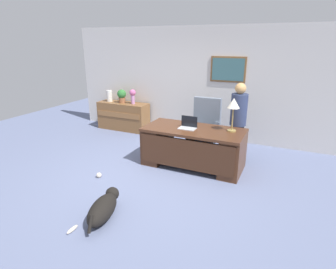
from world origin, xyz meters
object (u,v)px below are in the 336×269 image
Objects in this scene: credenza at (123,116)px; laptop at (188,125)px; dog_toy_ball at (99,175)px; vase_empty at (109,96)px; armchair at (204,129)px; desk_lamp at (234,105)px; vase_with_flowers at (133,95)px; dog_lying at (103,208)px; dog_toy_bone at (72,229)px; potted_plant at (122,95)px; person_standing at (238,122)px; desk at (193,146)px.

laptop is (2.47, -1.47, 0.44)m from credenza.
dog_toy_ball is (1.22, -2.66, -0.33)m from credenza.
laptop is at bearing -26.93° from vase_empty.
armchair is at bearing -11.83° from vase_empty.
desk_lamp is 3.23m from vase_with_flowers.
dog_lying is (-0.49, -2.98, -0.36)m from armchair.
dog_toy_bone is at bearing -101.32° from armchair.
armchair reaches higher than potted_plant.
potted_plant is at bearing 115.01° from dog_toy_bone.
person_standing is at bearing -16.29° from vase_with_flowers.
vase_empty is 4.70m from dog_toy_bone.
desk_lamp is 3.55m from potted_plant.
potted_plant is at bearing 180.00° from vase_with_flowers.
dog_lying is 2.41× the size of potted_plant.
vase_with_flowers reaches higher than dog_lying.
armchair is 1.36× the size of dog_lying.
dog_lying is (2.04, -3.60, -0.22)m from credenza.
dog_toy_bone is at bearing -60.38° from vase_empty.
dog_toy_bone is at bearing -117.54° from desk_lamp.
vase_empty is (-3.71, 0.86, 0.09)m from person_standing.
vase_empty is (-0.43, 0.00, 0.53)m from credenza.
laptop is at bearing -143.42° from person_standing.
person_standing is 17.18× the size of dog_toy_ball.
dog_toy_ball is (-2.04, -1.36, -1.20)m from desk_lamp.
laptop is 1.68× the size of dog_toy_bone.
vase_with_flowers is (-2.21, 0.62, 0.48)m from armchair.
laptop is at bearing 78.84° from dog_lying.
vase_with_flowers is at bearing 115.50° from dog_lying.
dog_toy_ball is 0.49× the size of dog_toy_bone.
vase_empty is (-0.76, 0.00, -0.09)m from vase_with_flowers.
credenza is at bearing -4.01° from potted_plant.
vase_empty is (-3.01, 1.49, 0.49)m from desk.
dog_toy_ball is at bearing -71.47° from vase_with_flowers.
vase_with_flowers is (0.33, 0.00, 0.62)m from credenza.
vase_with_flowers is 0.35m from potted_plant.
dog_lying is at bearing -48.64° from dog_toy_ball.
dog_toy_ball is (-2.06, -1.80, -0.77)m from person_standing.
desk_lamp is at bearing 62.46° from dog_toy_bone.
credenza is at bearing 158.16° from desk_lamp.
dog_toy_bone is (-1.43, -3.15, -0.79)m from person_standing.
vase_with_flowers is 1.26× the size of vase_empty.
vase_with_flowers reaches higher than credenza.
credenza is (-2.58, 1.49, -0.04)m from desk.
desk is 2.66m from dog_toy_bone.
person_standing is 8.37× the size of dog_toy_bone.
laptop reaches higher than dog_lying.
dog_lying is 4.43m from vase_empty.
vase_with_flowers is at bearing 0.00° from vase_empty.
armchair reaches higher than laptop.
credenza is 1.20× the size of armchair.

